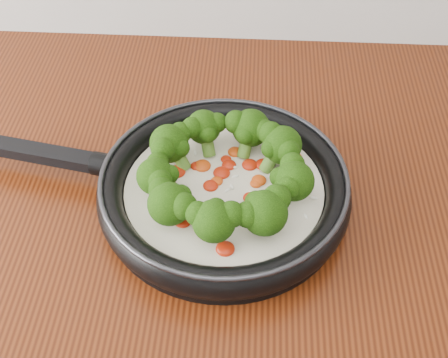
{
  "coord_description": "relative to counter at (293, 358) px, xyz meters",
  "views": [
    {
      "loc": [
        -0.1,
        0.53,
        1.51
      ],
      "look_at": [
        -0.13,
        1.08,
        0.95
      ],
      "focal_mm": 48.34,
      "sensor_mm": 36.0,
      "label": 1
    }
  ],
  "objects": [
    {
      "name": "counter",
      "position": [
        0.0,
        0.0,
        0.0
      ],
      "size": [
        1.6,
        0.8,
        0.9
      ],
      "primitive_type": "cube",
      "color": "#331105",
      "rests_on": "ground"
    },
    {
      "name": "skillet",
      "position": [
        -0.13,
        -0.02,
        0.49
      ],
      "size": [
        0.54,
        0.39,
        0.1
      ],
      "color": "black",
      "rests_on": "counter"
    }
  ]
}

